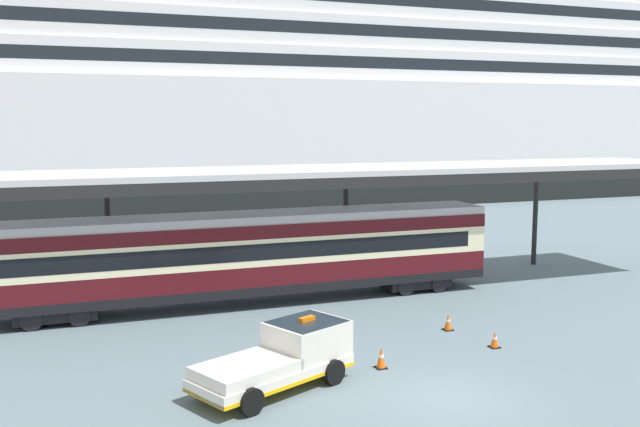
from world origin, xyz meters
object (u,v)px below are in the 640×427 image
cruise_ship (342,63)px  train_carriage (249,253)px  traffic_cone_mid (448,322)px  service_truck (285,355)px  traffic_cone_far (495,340)px  traffic_cone_near (381,358)px

cruise_ship → train_carriage: size_ratio=5.58×
cruise_ship → train_carriage: cruise_ship is taller
train_carriage → cruise_ship: bearing=63.0°
train_carriage → traffic_cone_mid: size_ratio=33.68×
service_truck → traffic_cone_mid: (7.78, 3.35, -0.66)m
traffic_cone_mid → traffic_cone_far: 2.51m
train_carriage → traffic_cone_far: size_ratio=37.86×
service_truck → traffic_cone_near: 3.54m
traffic_cone_near → traffic_cone_mid: bearing=34.7°
cruise_ship → traffic_cone_mid: cruise_ship is taller
traffic_cone_mid → traffic_cone_far: bearing=-78.7°
cruise_ship → traffic_cone_mid: size_ratio=187.87×
cruise_ship → traffic_cone_mid: (-14.74, -48.08, -14.11)m
traffic_cone_near → traffic_cone_far: 4.84m
service_truck → traffic_cone_far: size_ratio=9.24×
train_carriage → service_truck: 10.21m
train_carriage → service_truck: (-1.42, -10.03, -1.32)m
train_carriage → traffic_cone_far: bearing=-53.1°
service_truck → traffic_cone_near: (3.46, 0.36, -0.63)m
traffic_cone_mid → train_carriage: bearing=133.6°
cruise_ship → service_truck: (-22.52, -51.43, -13.45)m
traffic_cone_near → traffic_cone_far: size_ratio=1.21×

